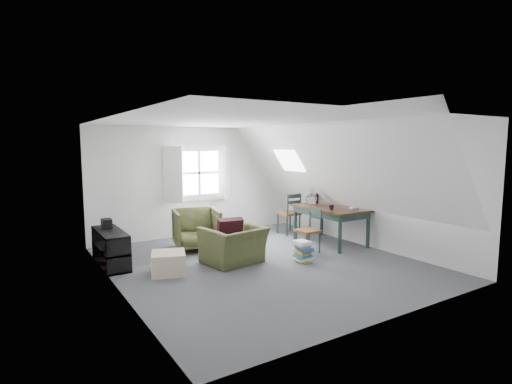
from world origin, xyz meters
TOP-DOWN VIEW (x-y plane):
  - floor at (0.00, 0.00)m, footprint 5.50×5.50m
  - ceiling at (0.00, 0.00)m, footprint 5.50×5.50m
  - wall_back at (0.00, 2.75)m, footprint 5.00×0.00m
  - wall_front at (0.00, -2.75)m, footprint 5.00×0.00m
  - wall_left at (-2.50, 0.00)m, footprint 0.00×5.50m
  - wall_right at (2.50, 0.00)m, footprint 0.00×5.50m
  - slope_left at (-1.55, 0.00)m, footprint 3.19×5.50m
  - slope_right at (1.55, 0.00)m, footprint 3.19×5.50m
  - dormer_window at (0.00, 2.68)m, footprint 1.71×0.35m
  - skylight at (1.55, 1.30)m, footprint 0.35×0.75m
  - armchair_near at (-0.43, 0.29)m, footprint 1.13×1.03m
  - armchair_far at (-0.59, 1.55)m, footprint 1.05×1.07m
  - throw_pillow at (-0.43, 0.44)m, footprint 0.49×0.33m
  - ottoman at (-1.63, 0.33)m, footprint 0.68×0.68m
  - dining_table at (2.00, 0.44)m, footprint 0.95×1.58m
  - demijohn at (1.85, 0.89)m, footprint 0.24×0.24m
  - vase_twigs at (2.10, 0.99)m, footprint 0.07×0.08m
  - cup at (1.75, 0.14)m, footprint 0.13×0.13m
  - paper_box at (2.20, -0.01)m, footprint 0.12×0.08m
  - dining_chair_far at (1.82, 1.63)m, footprint 0.45×0.45m
  - dining_chair_near at (1.18, 0.13)m, footprint 0.40×0.40m
  - media_shelf at (-2.32, 1.25)m, footprint 0.40×1.21m
  - electronics_box at (-2.32, 1.54)m, footprint 0.17×0.23m
  - magazine_stack at (0.65, -0.33)m, footprint 0.29×0.34m

SIDE VIEW (x-z plane):
  - floor at x=0.00m, z-range 0.00..0.00m
  - armchair_near at x=-0.43m, z-range -0.33..0.33m
  - armchair_far at x=-0.59m, z-range -0.41..0.41m
  - ottoman at x=-1.63m, z-range 0.00..0.36m
  - magazine_stack at x=0.65m, z-range 0.00..0.39m
  - media_shelf at x=-2.32m, z-range -0.03..0.59m
  - dining_chair_near at x=1.18m, z-range 0.02..0.87m
  - dining_chair_far at x=1.82m, z-range 0.02..0.99m
  - throw_pillow at x=-0.43m, z-range 0.33..0.80m
  - dining_table at x=2.00m, z-range 0.29..1.08m
  - electronics_box at x=-2.32m, z-range 0.61..0.79m
  - cup at x=1.75m, z-range 0.74..0.84m
  - paper_box at x=2.20m, z-range 0.79..0.82m
  - vase_twigs at x=2.10m, z-range 0.63..1.20m
  - demijohn at x=1.85m, z-range 0.76..1.10m
  - wall_back at x=0.00m, z-range -1.25..3.75m
  - wall_front at x=0.00m, z-range -1.25..3.75m
  - wall_left at x=-2.50m, z-range -1.50..4.00m
  - wall_right at x=2.50m, z-range -1.50..4.00m
  - dormer_window at x=0.00m, z-range 0.80..2.10m
  - skylight at x=1.55m, z-range 1.51..1.98m
  - slope_left at x=-1.55m, z-range -0.47..4.02m
  - slope_right at x=1.55m, z-range -0.47..4.02m
  - ceiling at x=0.00m, z-range 2.50..2.50m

